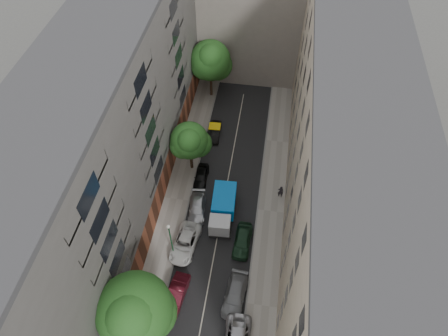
% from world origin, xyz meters
% --- Properties ---
extents(ground, '(120.00, 120.00, 0.00)m').
position_xyz_m(ground, '(0.00, 0.00, 0.00)').
color(ground, '#4C4C49').
rests_on(ground, ground).
extents(road_surface, '(8.00, 44.00, 0.02)m').
position_xyz_m(road_surface, '(0.00, 0.00, 0.01)').
color(road_surface, black).
rests_on(road_surface, ground).
extents(sidewalk_left, '(3.00, 44.00, 0.15)m').
position_xyz_m(sidewalk_left, '(-5.50, 0.00, 0.07)').
color(sidewalk_left, gray).
rests_on(sidewalk_left, ground).
extents(sidewalk_right, '(3.00, 44.00, 0.15)m').
position_xyz_m(sidewalk_right, '(5.50, 0.00, 0.07)').
color(sidewalk_right, gray).
rests_on(sidewalk_right, ground).
extents(building_left, '(8.00, 44.00, 20.00)m').
position_xyz_m(building_left, '(-11.00, 0.00, 10.00)').
color(building_left, '#4A4845').
rests_on(building_left, ground).
extents(building_right, '(8.00, 44.00, 20.00)m').
position_xyz_m(building_right, '(11.00, 0.00, 10.00)').
color(building_right, '#BBA892').
rests_on(building_right, ground).
extents(building_endcap, '(18.00, 12.00, 18.00)m').
position_xyz_m(building_endcap, '(0.00, 28.00, 9.00)').
color(building_endcap, gray).
rests_on(building_endcap, ground).
extents(tarp_truck, '(2.66, 6.16, 2.80)m').
position_xyz_m(tarp_truck, '(0.19, -1.39, 1.54)').
color(tarp_truck, black).
rests_on(tarp_truck, ground).
extents(car_left_1, '(2.06, 4.58, 1.46)m').
position_xyz_m(car_left_1, '(-2.86, -11.40, 0.73)').
color(car_left_1, '#480E18').
rests_on(car_left_1, ground).
extents(car_left_2, '(2.98, 5.44, 1.45)m').
position_xyz_m(car_left_2, '(-3.21, -5.80, 0.72)').
color(car_left_2, silver).
rests_on(car_left_2, ground).
extents(car_left_3, '(2.37, 4.76, 1.33)m').
position_xyz_m(car_left_3, '(-2.80, -1.19, 0.66)').
color(car_left_3, '#B3B4B8').
rests_on(car_left_3, ground).
extents(car_left_4, '(1.56, 3.79, 1.29)m').
position_xyz_m(car_left_4, '(-3.20, 3.40, 0.64)').
color(car_left_4, black).
rests_on(car_left_4, ground).
extents(car_left_5, '(1.53, 3.98, 1.29)m').
position_xyz_m(car_left_5, '(-2.80, 11.00, 0.65)').
color(car_left_5, black).
rests_on(car_left_5, ground).
extents(car_right_1, '(2.39, 4.98, 1.40)m').
position_xyz_m(car_right_1, '(2.80, -10.62, 0.70)').
color(car_right_1, slate).
rests_on(car_right_1, ground).
extents(car_right_2, '(1.97, 4.50, 1.51)m').
position_xyz_m(car_right_2, '(2.80, -4.60, 0.76)').
color(car_right_2, '#15301D').
rests_on(car_right_2, ground).
extents(tree_near, '(6.32, 6.20, 10.29)m').
position_xyz_m(tree_near, '(-4.58, -15.65, 6.97)').
color(tree_near, '#382619').
rests_on(tree_near, sidewalk_left).
extents(tree_mid, '(4.81, 4.45, 7.18)m').
position_xyz_m(tree_mid, '(-4.61, 4.89, 4.88)').
color(tree_mid, '#382619').
rests_on(tree_mid, sidewalk_left).
extents(tree_far, '(5.73, 5.52, 8.84)m').
position_xyz_m(tree_far, '(-4.55, 18.77, 5.96)').
color(tree_far, '#382619').
rests_on(tree_far, sidewalk_left).
extents(lamp_post, '(0.36, 0.36, 5.79)m').
position_xyz_m(lamp_post, '(-4.20, -6.95, 3.77)').
color(lamp_post, '#175029').
rests_on(lamp_post, sidewalk_left).
extents(pedestrian, '(0.68, 0.47, 1.81)m').
position_xyz_m(pedestrian, '(6.40, 2.24, 1.06)').
color(pedestrian, black).
rests_on(pedestrian, sidewalk_right).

